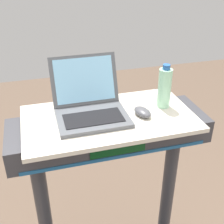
{
  "coord_description": "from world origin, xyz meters",
  "views": [
    {
      "loc": [
        -0.3,
        -0.39,
        1.79
      ],
      "look_at": [
        0.0,
        0.65,
        1.18
      ],
      "focal_mm": 47.36,
      "sensor_mm": 36.0,
      "label": 1
    }
  ],
  "objects": [
    {
      "name": "desk_board",
      "position": [
        0.0,
        0.7,
        1.12
      ],
      "size": [
        0.76,
        0.42,
        0.02
      ],
      "primitive_type": "cube",
      "color": "beige",
      "rests_on": "treadmill_base"
    },
    {
      "name": "laptop",
      "position": [
        -0.08,
        0.74,
        1.18
      ],
      "size": [
        0.31,
        0.32,
        0.23
      ],
      "rotation": [
        0.0,
        0.0,
        -0.02
      ],
      "color": "#515459",
      "rests_on": "desk_board"
    },
    {
      "name": "computer_mouse",
      "position": [
        0.15,
        0.67,
        1.15
      ],
      "size": [
        0.08,
        0.11,
        0.03
      ],
      "primitive_type": "ellipsoid",
      "rotation": [
        0.0,
        0.0,
        0.22
      ],
      "color": "#4C4C51",
      "rests_on": "desk_board"
    },
    {
      "name": "water_bottle",
      "position": [
        0.27,
        0.72,
        1.23
      ],
      "size": [
        0.06,
        0.06,
        0.21
      ],
      "color": "#9EDBB2",
      "rests_on": "desk_board"
    }
  ]
}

